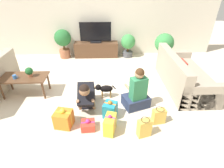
{
  "coord_description": "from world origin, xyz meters",
  "views": [
    {
      "loc": [
        0.47,
        -3.45,
        2.41
      ],
      "look_at": [
        0.58,
        -0.27,
        0.45
      ],
      "focal_mm": 28.0,
      "sensor_mm": 36.0,
      "label": 1
    }
  ],
  "objects_px": {
    "sofa_right": "(183,76)",
    "gift_box_d": "(110,110)",
    "potted_plant_back_left": "(63,41)",
    "person_sitting": "(137,93)",
    "coffee_table": "(24,79)",
    "gift_box_c": "(110,124)",
    "gift_box_a": "(88,125)",
    "tv": "(96,34)",
    "tv_console": "(96,49)",
    "gift_box_b": "(64,119)",
    "gift_bag_b": "(144,128)",
    "person_kneeling": "(87,96)",
    "mug": "(15,77)",
    "dog": "(104,89)",
    "potted_plant_back_right": "(128,44)",
    "tabletop_plant": "(29,72)",
    "potted_plant_corner_right": "(164,44)",
    "gift_bag_a": "(159,116)"
  },
  "relations": [
    {
      "from": "tv",
      "to": "person_sitting",
      "type": "xyz_separation_m",
      "value": [
        0.97,
        -2.84,
        -0.47
      ]
    },
    {
      "from": "coffee_table",
      "to": "potted_plant_corner_right",
      "type": "distance_m",
      "value": 3.99
    },
    {
      "from": "gift_box_b",
      "to": "gift_bag_b",
      "type": "xyz_separation_m",
      "value": [
        1.45,
        -0.29,
        0.01
      ]
    },
    {
      "from": "potted_plant_corner_right",
      "to": "person_sitting",
      "type": "distance_m",
      "value": 2.43
    },
    {
      "from": "tv",
      "to": "gift_box_d",
      "type": "bearing_deg",
      "value": -82.71
    },
    {
      "from": "gift_box_c",
      "to": "tabletop_plant",
      "type": "relative_size",
      "value": 1.73
    },
    {
      "from": "tv_console",
      "to": "person_sitting",
      "type": "bearing_deg",
      "value": -71.11
    },
    {
      "from": "potted_plant_back_left",
      "to": "gift_bag_b",
      "type": "relative_size",
      "value": 2.6
    },
    {
      "from": "tv_console",
      "to": "mug",
      "type": "xyz_separation_m",
      "value": [
        -1.7,
        -2.36,
        0.26
      ]
    },
    {
      "from": "sofa_right",
      "to": "tv",
      "type": "distance_m",
      "value": 3.09
    },
    {
      "from": "sofa_right",
      "to": "gift_box_d",
      "type": "bearing_deg",
      "value": 120.31
    },
    {
      "from": "tv",
      "to": "gift_box_b",
      "type": "height_order",
      "value": "tv"
    },
    {
      "from": "tabletop_plant",
      "to": "potted_plant_corner_right",
      "type": "bearing_deg",
      "value": 23.75
    },
    {
      "from": "sofa_right",
      "to": "mug",
      "type": "distance_m",
      "value": 3.97
    },
    {
      "from": "gift_box_d",
      "to": "gift_bag_a",
      "type": "bearing_deg",
      "value": -13.07
    },
    {
      "from": "potted_plant_back_right",
      "to": "person_kneeling",
      "type": "xyz_separation_m",
      "value": [
        -1.16,
        -2.84,
        -0.13
      ]
    },
    {
      "from": "coffee_table",
      "to": "gift_bag_b",
      "type": "bearing_deg",
      "value": -28.64
    },
    {
      "from": "gift_box_a",
      "to": "gift_box_d",
      "type": "xyz_separation_m",
      "value": [
        0.41,
        0.33,
        0.08
      ]
    },
    {
      "from": "gift_bag_b",
      "to": "gift_box_d",
      "type": "bearing_deg",
      "value": 137.74
    },
    {
      "from": "sofa_right",
      "to": "gift_box_d",
      "type": "relative_size",
      "value": 5.2
    },
    {
      "from": "person_sitting",
      "to": "gift_box_d",
      "type": "bearing_deg",
      "value": 7.67
    },
    {
      "from": "gift_box_d",
      "to": "tv_console",
      "type": "bearing_deg",
      "value": 97.29
    },
    {
      "from": "tabletop_plant",
      "to": "coffee_table",
      "type": "bearing_deg",
      "value": -174.92
    },
    {
      "from": "coffee_table",
      "to": "gift_box_c",
      "type": "height_order",
      "value": "coffee_table"
    },
    {
      "from": "person_kneeling",
      "to": "mug",
      "type": "height_order",
      "value": "person_kneeling"
    },
    {
      "from": "potted_plant_back_left",
      "to": "person_sitting",
      "type": "relative_size",
      "value": 1.03
    },
    {
      "from": "sofa_right",
      "to": "person_sitting",
      "type": "xyz_separation_m",
      "value": [
        -1.28,
        -0.78,
        0.05
      ]
    },
    {
      "from": "dog",
      "to": "tv",
      "type": "bearing_deg",
      "value": -173.61
    },
    {
      "from": "tv",
      "to": "mug",
      "type": "relative_size",
      "value": 8.59
    },
    {
      "from": "person_kneeling",
      "to": "tabletop_plant",
      "type": "xyz_separation_m",
      "value": [
        -1.33,
        0.63,
        0.25
      ]
    },
    {
      "from": "potted_plant_back_left",
      "to": "gift_box_a",
      "type": "height_order",
      "value": "potted_plant_back_left"
    },
    {
      "from": "gift_box_d",
      "to": "potted_plant_corner_right",
      "type": "bearing_deg",
      "value": 54.72
    },
    {
      "from": "coffee_table",
      "to": "mug",
      "type": "height_order",
      "value": "mug"
    },
    {
      "from": "gift_box_c",
      "to": "gift_bag_b",
      "type": "xyz_separation_m",
      "value": [
        0.59,
        -0.12,
        0.01
      ]
    },
    {
      "from": "gift_box_d",
      "to": "tabletop_plant",
      "type": "relative_size",
      "value": 1.69
    },
    {
      "from": "gift_box_c",
      "to": "coffee_table",
      "type": "bearing_deg",
      "value": 146.88
    },
    {
      "from": "coffee_table",
      "to": "gift_box_c",
      "type": "distance_m",
      "value": 2.33
    },
    {
      "from": "dog",
      "to": "gift_box_a",
      "type": "height_order",
      "value": "dog"
    },
    {
      "from": "gift_box_c",
      "to": "gift_box_d",
      "type": "height_order",
      "value": "gift_box_c"
    },
    {
      "from": "dog",
      "to": "gift_box_d",
      "type": "xyz_separation_m",
      "value": [
        0.12,
        -0.66,
        -0.07
      ]
    },
    {
      "from": "gift_box_b",
      "to": "tv",
      "type": "bearing_deg",
      "value": 82.12
    },
    {
      "from": "gift_box_a",
      "to": "gift_box_c",
      "type": "height_order",
      "value": "gift_box_c"
    },
    {
      "from": "potted_plant_back_right",
      "to": "tabletop_plant",
      "type": "height_order",
      "value": "potted_plant_back_right"
    },
    {
      "from": "person_sitting",
      "to": "gift_box_a",
      "type": "xyz_separation_m",
      "value": [
        -0.98,
        -0.63,
        -0.26
      ]
    },
    {
      "from": "person_sitting",
      "to": "gift_box_c",
      "type": "bearing_deg",
      "value": 30.72
    },
    {
      "from": "coffee_table",
      "to": "gift_bag_b",
      "type": "distance_m",
      "value": 2.9
    },
    {
      "from": "sofa_right",
      "to": "tabletop_plant",
      "type": "relative_size",
      "value": 8.81
    },
    {
      "from": "tabletop_plant",
      "to": "sofa_right",
      "type": "bearing_deg",
      "value": 3.32
    },
    {
      "from": "sofa_right",
      "to": "coffee_table",
      "type": "bearing_deg",
      "value": 93.39
    },
    {
      "from": "tv_console",
      "to": "dog",
      "type": "height_order",
      "value": "tv_console"
    }
  ]
}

